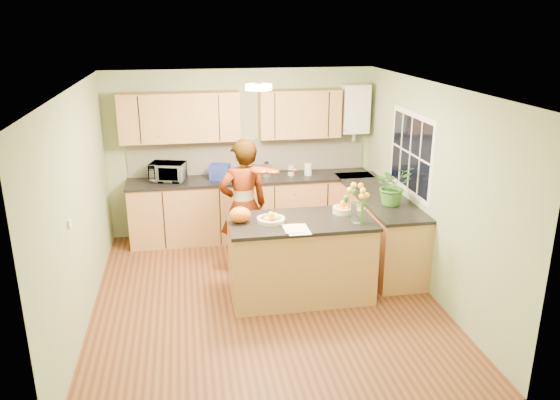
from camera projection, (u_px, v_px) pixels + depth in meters
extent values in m
plane|color=#552918|center=(265.00, 297.00, 6.57)|extent=(4.50, 4.50, 0.00)
cube|color=silver|center=(262.00, 87.00, 5.78)|extent=(4.00, 4.50, 0.02)
cube|color=#90A878|center=(242.00, 153.00, 8.28)|extent=(4.00, 0.02, 2.50)
cube|color=#90A878|center=(307.00, 291.00, 4.08)|extent=(4.00, 0.02, 2.50)
cube|color=#90A878|center=(79.00, 208.00, 5.85)|extent=(0.02, 4.50, 2.50)
cube|color=#90A878|center=(429.00, 189.00, 6.51)|extent=(0.02, 4.50, 2.50)
cube|color=#B67649|center=(252.00, 208.00, 8.27)|extent=(3.60, 0.60, 0.90)
cube|color=black|center=(251.00, 179.00, 8.11)|extent=(3.64, 0.62, 0.04)
cube|color=#B67649|center=(377.00, 228.00, 7.51)|extent=(0.60, 2.20, 0.90)
cube|color=black|center=(378.00, 195.00, 7.36)|extent=(0.62, 2.24, 0.04)
cube|color=white|center=(249.00, 156.00, 8.30)|extent=(3.60, 0.02, 0.52)
cube|color=#B67649|center=(180.00, 117.00, 7.78)|extent=(1.70, 0.34, 0.70)
cube|color=#B67649|center=(300.00, 114.00, 8.07)|extent=(1.20, 0.34, 0.70)
cube|color=white|center=(355.00, 109.00, 8.21)|extent=(0.40, 0.30, 0.72)
cylinder|color=silver|center=(353.00, 135.00, 8.33)|extent=(0.06, 0.06, 0.20)
cube|color=white|center=(411.00, 153.00, 6.97)|extent=(0.01, 1.30, 1.05)
cube|color=black|center=(410.00, 153.00, 6.97)|extent=(0.01, 1.18, 0.92)
cube|color=white|center=(70.00, 224.00, 5.28)|extent=(0.02, 0.09, 0.09)
cylinder|color=#FFEABF|center=(259.00, 87.00, 6.08)|extent=(0.30, 0.30, 0.06)
cylinder|color=white|center=(259.00, 84.00, 6.07)|extent=(0.10, 0.10, 0.02)
cube|color=#B67649|center=(300.00, 260.00, 6.47)|extent=(1.65, 0.83, 0.93)
cube|color=black|center=(301.00, 222.00, 6.32)|extent=(1.69, 0.87, 0.04)
cylinder|color=beige|center=(271.00, 220.00, 6.25)|extent=(0.32, 0.32, 0.05)
cylinder|color=beige|center=(343.00, 210.00, 6.53)|extent=(0.25, 0.25, 0.07)
cylinder|color=silver|center=(356.00, 213.00, 6.21)|extent=(0.12, 0.12, 0.24)
ellipsoid|color=orange|center=(240.00, 215.00, 6.22)|extent=(0.26, 0.23, 0.18)
cube|color=white|center=(298.00, 229.00, 6.02)|extent=(0.25, 0.33, 0.01)
imported|color=tan|center=(243.00, 206.00, 7.03)|extent=(0.72, 0.55, 1.77)
imported|color=white|center=(168.00, 172.00, 7.90)|extent=(0.56, 0.45, 0.27)
cube|color=navy|center=(220.00, 172.00, 7.98)|extent=(0.33, 0.28, 0.23)
cylinder|color=silver|center=(266.00, 170.00, 8.13)|extent=(0.15, 0.15, 0.20)
sphere|color=black|center=(266.00, 161.00, 8.09)|extent=(0.07, 0.07, 0.07)
cylinder|color=beige|center=(291.00, 170.00, 8.20)|extent=(0.12, 0.12, 0.15)
cylinder|color=white|center=(308.00, 169.00, 8.21)|extent=(0.13, 0.13, 0.18)
imported|color=#387828|center=(393.00, 185.00, 6.85)|extent=(0.53, 0.48, 0.51)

